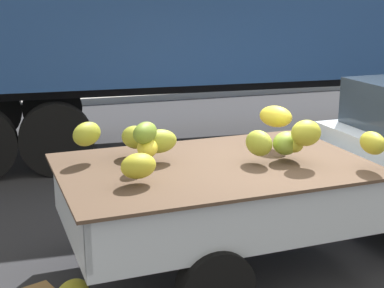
{
  "coord_description": "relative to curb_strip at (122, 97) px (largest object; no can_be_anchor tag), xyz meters",
  "views": [
    {
      "loc": [
        -2.62,
        -4.94,
        2.67
      ],
      "look_at": [
        -0.99,
        0.13,
        1.22
      ],
      "focal_mm": 53.43,
      "sensor_mm": 36.0,
      "label": 1
    }
  ],
  "objects": [
    {
      "name": "ground",
      "position": [
        0.0,
        -8.88,
        -0.08
      ],
      "size": [
        220.0,
        220.0,
        0.0
      ],
      "primitive_type": "plane",
      "color": "#28282B"
    },
    {
      "name": "curb_strip",
      "position": [
        0.0,
        0.0,
        0.0
      ],
      "size": [
        80.0,
        0.8,
        0.16
      ],
      "primitive_type": "cube",
      "color": "gray",
      "rests_on": "ground"
    }
  ]
}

